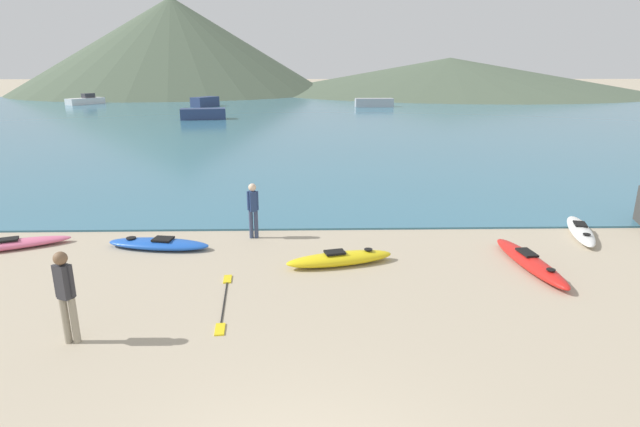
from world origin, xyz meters
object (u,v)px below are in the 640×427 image
Objects in this scene: kayak_on_sand_1 at (530,262)px; kayak_on_sand_2 at (159,244)px; person_near_foreground at (66,292)px; moored_boat_1 at (205,102)px; kayak_on_sand_0 at (340,259)px; person_near_waterline at (253,207)px; moored_boat_3 at (374,103)px; kayak_on_sand_4 at (580,230)px; moored_boat_2 at (86,101)px; moored_boat_0 at (203,114)px; loose_paddle at (224,302)px.

kayak_on_sand_2 is at bearing 170.59° from kayak_on_sand_1.
moored_boat_1 is at bearing 98.71° from person_near_foreground.
kayak_on_sand_0 is 0.73× the size of moored_boat_1.
person_near_waterline reaches higher than kayak_on_sand_2.
kayak_on_sand_1 is 0.72× the size of moored_boat_3.
kayak_on_sand_2 is 0.99× the size of kayak_on_sand_4.
moored_boat_2 is at bearing 114.66° from kayak_on_sand_2.
kayak_on_sand_4 is (2.58, 2.44, -0.02)m from kayak_on_sand_1.
person_near_waterline is at bearing 138.22° from kayak_on_sand_0.
kayak_on_sand_0 is 1.73× the size of person_near_waterline.
moored_boat_0 reaches higher than kayak_on_sand_4.
loose_paddle is (7.98, -37.73, -0.54)m from moored_boat_0.
moored_boat_2 is (-24.67, 58.92, -0.46)m from person_near_foreground.
moored_boat_3 is at bearing 77.11° from person_near_foreground.
moored_boat_1 is (-11.05, 48.99, -0.29)m from person_near_waterline.
person_near_waterline is (-9.63, -0.04, 0.79)m from kayak_on_sand_4.
kayak_on_sand_4 is 13.60m from person_near_foreground.
kayak_on_sand_4 is 64.80m from moored_boat_2.
kayak_on_sand_0 is 52.84m from moored_boat_1.
person_near_waterline is at bearing 87.12° from loose_paddle.
loose_paddle is (2.32, -3.31, -0.12)m from kayak_on_sand_2.
kayak_on_sand_1 is 50.62m from moored_boat_3.
moored_boat_2 is (-19.16, 19.65, -0.02)m from moored_boat_0.
kayak_on_sand_4 is 9.66m from person_near_waterline.
kayak_on_sand_2 reaches higher than loose_paddle.
person_near_waterline is 0.33× the size of moored_boat_2.
person_near_waterline reaches higher than moored_boat_0.
kayak_on_sand_2 is 50.46m from moored_boat_3.
person_near_waterline is 0.42× the size of moored_boat_1.
person_near_foreground reaches higher than moored_boat_2.
kayak_on_sand_1 reaches higher than kayak_on_sand_2.
moored_boat_0 is at bearing 117.96° from kayak_on_sand_4.
person_near_waterline is (2.53, 0.82, 0.80)m from kayak_on_sand_2.
kayak_on_sand_2 is 0.76× the size of moored_boat_1.
kayak_on_sand_0 is at bearing -75.28° from moored_boat_1.
kayak_on_sand_0 reaches higher than loose_paddle.
person_near_foreground is at bearing -144.90° from kayak_on_sand_0.
moored_boat_2 is (-27.35, 53.25, -0.39)m from person_near_waterline.
moored_boat_3 is (12.32, 53.82, -0.44)m from person_near_foreground.
kayak_on_sand_4 is 48.11m from moored_boat_3.
person_near_waterline is at bearing 161.19° from kayak_on_sand_1.
kayak_on_sand_1 is 1.13× the size of kayak_on_sand_4.
person_near_foreground reaches higher than kayak_on_sand_0.
kayak_on_sand_4 is 0.69× the size of moored_boat_0.
kayak_on_sand_2 is at bearing -80.28° from moored_boat_1.
person_near_waterline is at bearing -76.31° from moored_boat_0.
loose_paddle is at bearing -166.63° from kayak_on_sand_1.
moored_boat_2 reaches higher than moored_boat_0.
moored_boat_3 is (12.16, 48.97, 0.43)m from kayak_on_sand_2.
moored_boat_1 is 0.78× the size of moored_boat_2.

